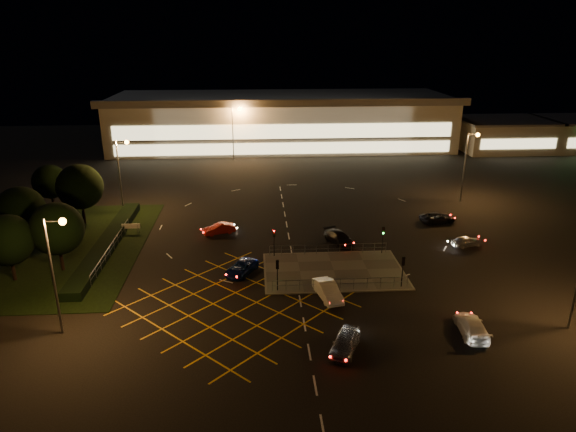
{
  "coord_description": "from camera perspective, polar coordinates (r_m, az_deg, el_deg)",
  "views": [
    {
      "loc": [
        -5.84,
        -49.6,
        23.33
      ],
      "look_at": [
        -1.98,
        9.62,
        2.0
      ],
      "focal_mm": 32.0,
      "sensor_mm": 36.0,
      "label": 1
    }
  ],
  "objects": [
    {
      "name": "retail_unit_b",
      "position": [
        125.42,
        29.39,
        8.03
      ],
      "size": [
        14.8,
        14.8,
        6.35
      ],
      "color": "beige",
      "rests_on": "ground"
    },
    {
      "name": "signal_ne",
      "position": [
        57.38,
        10.5,
        -2.01
      ],
      "size": [
        0.28,
        0.3,
        3.15
      ],
      "color": "black",
      "rests_on": "pedestrian_island"
    },
    {
      "name": "streetlight_ne",
      "position": [
        77.73,
        19.41,
        6.19
      ],
      "size": [
        1.78,
        0.56,
        10.03
      ],
      "color": "slate",
      "rests_on": "ground"
    },
    {
      "name": "streetlight_nw",
      "position": [
        71.86,
        -17.98,
        5.31
      ],
      "size": [
        1.78,
        0.56,
        10.03
      ],
      "color": "slate",
      "rests_on": "ground"
    },
    {
      "name": "streetlight_far_right",
      "position": [
        107.32,
        16.33,
        10.0
      ],
      "size": [
        1.78,
        0.56,
        10.03
      ],
      "color": "slate",
      "rests_on": "ground"
    },
    {
      "name": "tree_a",
      "position": [
        56.66,
        -28.72,
        -2.37
      ],
      "size": [
        5.04,
        5.04,
        6.86
      ],
      "color": "black",
      "rests_on": "ground"
    },
    {
      "name": "car_east_grey",
      "position": [
        69.23,
        16.3,
        -0.19
      ],
      "size": [
        4.8,
        2.65,
        1.27
      ],
      "primitive_type": "imported",
      "rotation": [
        0.0,
        0.0,
        1.69
      ],
      "color": "black",
      "rests_on": "ground"
    },
    {
      "name": "signal_nw",
      "position": [
        55.72,
        -1.57,
        -2.34
      ],
      "size": [
        0.28,
        0.3,
        3.15
      ],
      "color": "black",
      "rests_on": "pedestrian_island"
    },
    {
      "name": "car_queue_white",
      "position": [
        48.17,
        4.44,
        -8.25
      ],
      "size": [
        2.56,
        4.79,
        1.5
      ],
      "primitive_type": "imported",
      "rotation": [
        0.0,
        0.0,
        0.22
      ],
      "color": "white",
      "rests_on": "ground"
    },
    {
      "name": "car_near_silver",
      "position": [
        40.98,
        6.36,
        -13.81
      ],
      "size": [
        3.41,
        4.74,
        1.5
      ],
      "primitive_type": "imported",
      "rotation": [
        0.0,
        0.0,
        5.86
      ],
      "color": "#A2A4A9",
      "rests_on": "ground"
    },
    {
      "name": "supermarket",
      "position": [
        113.15,
        -0.74,
        10.61
      ],
      "size": [
        72.0,
        26.5,
        10.5
      ],
      "color": "beige",
      "rests_on": "ground"
    },
    {
      "name": "pedestrian_island",
      "position": [
        53.56,
        5.09,
        -6.07
      ],
      "size": [
        14.0,
        9.0,
        0.12
      ],
      "primitive_type": "cube",
      "color": "#4C4944",
      "rests_on": "ground"
    },
    {
      "name": "hedge",
      "position": [
        62.5,
        -19.41,
        -2.84
      ],
      "size": [
        2.0,
        26.0,
        1.0
      ],
      "primitive_type": "cube",
      "color": "black",
      "rests_on": "ground"
    },
    {
      "name": "ground",
      "position": [
        55.12,
        2.72,
        -5.3
      ],
      "size": [
        180.0,
        180.0,
        0.0
      ],
      "primitive_type": "plane",
      "color": "black",
      "rests_on": "ground"
    },
    {
      "name": "grass_verge",
      "position": [
        64.22,
        -23.66,
        -3.25
      ],
      "size": [
        18.0,
        30.0,
        0.08
      ],
      "primitive_type": "cube",
      "color": "black",
      "rests_on": "ground"
    },
    {
      "name": "car_right_silver",
      "position": [
        62.6,
        19.22,
        -2.66
      ],
      "size": [
        3.9,
        2.31,
        1.25
      ],
      "primitive_type": "imported",
      "rotation": [
        0.0,
        0.0,
        1.82
      ],
      "color": "silver",
      "rests_on": "ground"
    },
    {
      "name": "car_left_blue",
      "position": [
        52.84,
        -5.19,
        -5.76
      ],
      "size": [
        3.89,
        4.96,
        1.25
      ],
      "primitive_type": "imported",
      "rotation": [
        0.0,
        0.0,
        5.81
      ],
      "color": "navy",
      "rests_on": "ground"
    },
    {
      "name": "signal_se",
      "position": [
        50.32,
        12.65,
        -5.37
      ],
      "size": [
        0.28,
        0.3,
        3.15
      ],
      "rotation": [
        0.0,
        0.0,
        3.14
      ],
      "color": "black",
      "rests_on": "pedestrian_island"
    },
    {
      "name": "tree_c",
      "position": [
        69.81,
        -22.12,
        3.02
      ],
      "size": [
        5.76,
        5.76,
        7.84
      ],
      "color": "black",
      "rests_on": "ground"
    },
    {
      "name": "signal_sw",
      "position": [
        48.42,
        -1.19,
        -5.89
      ],
      "size": [
        0.28,
        0.3,
        3.15
      ],
      "rotation": [
        0.0,
        0.0,
        3.14
      ],
      "color": "black",
      "rests_on": "pedestrian_island"
    },
    {
      "name": "tree_e",
      "position": [
        56.7,
        -24.32,
        -1.3
      ],
      "size": [
        5.4,
        5.4,
        7.35
      ],
      "color": "black",
      "rests_on": "ground"
    },
    {
      "name": "car_far_dkgrey",
      "position": [
        60.23,
        5.73,
        -2.42
      ],
      "size": [
        3.69,
        5.09,
        1.37
      ],
      "primitive_type": "imported",
      "rotation": [
        0.0,
        0.0,
        0.42
      ],
      "color": "black",
      "rests_on": "ground"
    },
    {
      "name": "streetlight_sw",
      "position": [
        44.07,
        -24.38,
        -4.47
      ],
      "size": [
        1.78,
        0.56,
        10.03
      ],
      "color": "slate",
      "rests_on": "ground"
    },
    {
      "name": "car_circ_red",
      "position": [
        63.32,
        -7.67,
        -1.41
      ],
      "size": [
        4.13,
        2.55,
        1.28
      ],
      "primitive_type": "imported",
      "rotation": [
        0.0,
        0.0,
        5.04
      ],
      "color": "maroon",
      "rests_on": "ground"
    },
    {
      "name": "tree_d",
      "position": [
        77.52,
        -24.94,
        3.48
      ],
      "size": [
        4.68,
        4.68,
        6.37
      ],
      "color": "black",
      "rests_on": "ground"
    },
    {
      "name": "streetlight_far_left",
      "position": [
        99.1,
        -5.92,
        9.92
      ],
      "size": [
        1.78,
        0.56,
        10.03
      ],
      "color": "slate",
      "rests_on": "ground"
    },
    {
      "name": "tree_b",
      "position": [
        64.22,
        -27.57,
        0.54
      ],
      "size": [
        5.4,
        5.4,
        7.35
      ],
      "color": "black",
      "rests_on": "ground"
    },
    {
      "name": "retail_unit_a",
      "position": [
        117.56,
        22.76,
        8.4
      ],
      "size": [
        18.8,
        14.8,
        6.35
      ],
      "color": "beige",
      "rests_on": "ground"
    },
    {
      "name": "car_approach_white",
      "position": [
        45.36,
        19.74,
        -11.45
      ],
      "size": [
        2.43,
        5.01,
        1.4
      ],
      "primitive_type": "imported",
      "rotation": [
        0.0,
        0.0,
        3.04
      ],
      "color": "silver",
      "rests_on": "ground"
    }
  ]
}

